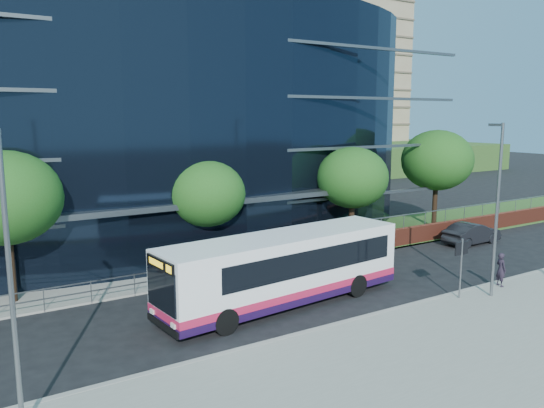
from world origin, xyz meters
TOP-DOWN VIEW (x-y plane):
  - ground at (0.00, 0.00)m, footprint 200.00×200.00m
  - pavement_near at (0.00, -5.00)m, footprint 80.00×8.00m
  - kerb at (0.00, -1.00)m, footprint 80.00×0.25m
  - yellow_line_outer at (0.00, -0.80)m, footprint 80.00×0.08m
  - yellow_line_inner at (0.00, -0.65)m, footprint 80.00×0.08m
  - far_forecourt at (-6.00, 11.00)m, footprint 50.00×8.00m
  - grass_verge at (24.00, 11.00)m, footprint 36.00×8.00m
  - glass_office at (-4.00, 20.85)m, footprint 44.00×23.10m
  - retaining_wall at (20.00, 7.30)m, footprint 34.00×0.40m
  - guard_railings at (-8.00, 7.00)m, footprint 24.00×0.05m
  - apartment_block at (32.00, 57.21)m, footprint 60.00×42.00m
  - street_sign at (4.50, -1.59)m, footprint 0.85×0.09m
  - tree_far_a at (-13.00, 9.00)m, footprint 4.95×4.95m
  - tree_far_b at (-3.00, 9.50)m, footprint 4.29×4.29m
  - tree_far_c at (7.00, 9.00)m, footprint 4.62×4.62m
  - tree_far_d at (16.00, 10.00)m, footprint 5.28×5.28m
  - tree_dist_e at (24.00, 40.00)m, footprint 4.62×4.62m
  - tree_dist_f at (40.00, 42.00)m, footprint 4.29×4.29m
  - streetlight_west at (-14.00, -2.17)m, footprint 0.15×0.77m
  - streetlight_east at (6.00, -2.17)m, footprint 0.15×0.77m
  - city_bus at (-2.54, 2.30)m, footprint 12.13×3.84m
  - parked_car at (14.32, 5.32)m, footprint 4.44×1.67m
  - pedestrian at (7.65, -1.50)m, footprint 0.56×0.70m

SIDE VIEW (x-z plane):
  - ground at x=0.00m, z-range 0.00..0.00m
  - yellow_line_outer at x=0.00m, z-range 0.00..0.01m
  - yellow_line_inner at x=0.00m, z-range 0.00..0.01m
  - far_forecourt at x=-6.00m, z-range 0.00..0.10m
  - grass_verge at x=24.00m, z-range 0.00..0.12m
  - pavement_near at x=0.00m, z-range 0.00..0.15m
  - kerb at x=0.00m, z-range 0.00..0.16m
  - retaining_wall at x=20.00m, z-range -0.44..1.67m
  - parked_car at x=14.32m, z-range 0.00..1.45m
  - guard_railings at x=-8.00m, z-range 0.27..1.37m
  - pedestrian at x=7.65m, z-range 0.15..1.83m
  - city_bus at x=-2.54m, z-range 0.10..3.33m
  - street_sign at x=4.50m, z-range 0.75..3.55m
  - tree_far_b at x=-3.00m, z-range 1.19..7.23m
  - tree_dist_f at x=40.00m, z-range 1.19..7.23m
  - streetlight_west at x=-14.00m, z-range 0.44..8.44m
  - streetlight_east at x=6.00m, z-range 0.44..8.44m
  - tree_far_c at x=7.00m, z-range 1.28..7.79m
  - tree_dist_e at x=24.00m, z-range 1.28..7.79m
  - tree_far_a at x=-13.00m, z-range 1.37..8.35m
  - tree_far_d at x=16.00m, z-range 1.47..8.91m
  - glass_office at x=-4.00m, z-range 0.00..16.00m
  - apartment_block at x=32.00m, z-range -3.89..26.11m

